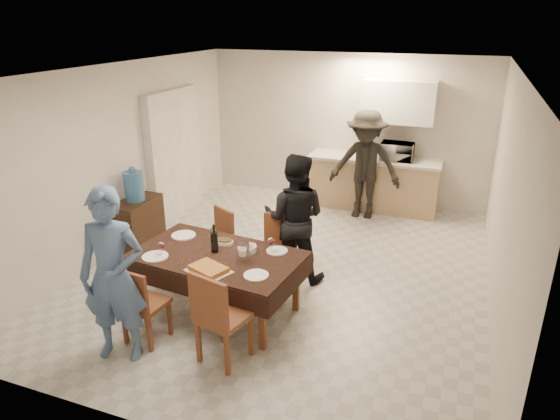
{
  "coord_description": "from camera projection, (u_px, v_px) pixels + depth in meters",
  "views": [
    {
      "loc": [
        1.97,
        -5.62,
        3.19
      ],
      "look_at": [
        -0.01,
        -0.3,
        0.96
      ],
      "focal_mm": 32.0,
      "sensor_mm": 36.0,
      "label": 1
    }
  ],
  "objects": [
    {
      "name": "wall_front",
      "position": [
        152.0,
        294.0,
        3.62
      ],
      "size": [
        5.0,
        0.02,
        2.6
      ],
      "primitive_type": "cube",
      "color": "silver",
      "rests_on": "floor"
    },
    {
      "name": "plate_near_left",
      "position": [
        155.0,
        257.0,
        5.45
      ],
      "size": [
        0.29,
        0.29,
        0.02
      ],
      "primitive_type": "cylinder",
      "color": "white",
      "rests_on": "dining_table"
    },
    {
      "name": "savoury_tart",
      "position": [
        208.0,
        269.0,
        5.14
      ],
      "size": [
        0.52,
        0.46,
        0.05
      ],
      "primitive_type": "cube",
      "rotation": [
        0.0,
        0.0,
        -0.38
      ],
      "color": "#C77A3A",
      "rests_on": "dining_table"
    },
    {
      "name": "plate_near_right",
      "position": [
        256.0,
        275.0,
        5.06
      ],
      "size": [
        0.26,
        0.26,
        0.01
      ],
      "primitive_type": "cylinder",
      "color": "white",
      "rests_on": "dining_table"
    },
    {
      "name": "person_near",
      "position": [
        113.0,
        276.0,
        4.72
      ],
      "size": [
        0.73,
        0.58,
        1.76
      ],
      "primitive_type": "imported",
      "rotation": [
        0.0,
        0.0,
        0.27
      ],
      "color": "#4C6A9A",
      "rests_on": "floor"
    },
    {
      "name": "chair_far_right",
      "position": [
        276.0,
        249.0,
        6.01
      ],
      "size": [
        0.5,
        0.51,
        0.5
      ],
      "rotation": [
        0.0,
        0.0,
        3.37
      ],
      "color": "brown",
      "rests_on": "floor"
    },
    {
      "name": "wall_back",
      "position": [
        346.0,
        129.0,
        8.85
      ],
      "size": [
        5.0,
        0.02,
        2.6
      ],
      "primitive_type": "cube",
      "color": "silver",
      "rests_on": "floor"
    },
    {
      "name": "wine_glass_c",
      "position": [
        213.0,
        234.0,
        5.81
      ],
      "size": [
        0.08,
        0.08,
        0.17
      ],
      "primitive_type": null,
      "color": "white",
      "rests_on": "dining_table"
    },
    {
      "name": "kitchen_base_cabinet",
      "position": [
        373.0,
        184.0,
        8.69
      ],
      "size": [
        2.2,
        0.6,
        0.86
      ],
      "primitive_type": "cube",
      "color": "tan",
      "rests_on": "floor"
    },
    {
      "name": "wine_bottle",
      "position": [
        214.0,
        238.0,
        5.52
      ],
      "size": [
        0.08,
        0.08,
        0.33
      ],
      "primitive_type": null,
      "color": "black",
      "rests_on": "dining_table"
    },
    {
      "name": "console",
      "position": [
        138.0,
        224.0,
        7.22
      ],
      "size": [
        0.4,
        0.79,
        0.73
      ],
      "primitive_type": "cube",
      "color": "black",
      "rests_on": "floor"
    },
    {
      "name": "plate_far_right",
      "position": [
        277.0,
        251.0,
        5.58
      ],
      "size": [
        0.24,
        0.24,
        0.01
      ],
      "primitive_type": "cylinder",
      "color": "white",
      "rests_on": "dining_table"
    },
    {
      "name": "dining_table",
      "position": [
        217.0,
        257.0,
        5.53
      ],
      "size": [
        1.94,
        1.26,
        0.72
      ],
      "rotation": [
        0.0,
        0.0,
        -0.11
      ],
      "color": "black",
      "rests_on": "floor"
    },
    {
      "name": "person_far",
      "position": [
        295.0,
        218.0,
        6.21
      ],
      "size": [
        0.87,
        0.71,
        1.65
      ],
      "primitive_type": "imported",
      "rotation": [
        0.0,
        0.0,
        3.25
      ],
      "color": "black",
      "rests_on": "floor"
    },
    {
      "name": "wine_glass_a",
      "position": [
        161.0,
        249.0,
        5.45
      ],
      "size": [
        0.08,
        0.08,
        0.17
      ],
      "primitive_type": null,
      "color": "white",
      "rests_on": "dining_table"
    },
    {
      "name": "water_pitcher",
      "position": [
        244.0,
        253.0,
        5.32
      ],
      "size": [
        0.13,
        0.13,
        0.21
      ],
      "primitive_type": "cylinder",
      "color": "white",
      "rests_on": "dining_table"
    },
    {
      "name": "wall_right",
      "position": [
        506.0,
        201.0,
        5.42
      ],
      "size": [
        0.02,
        6.0,
        2.6
      ],
      "primitive_type": "cube",
      "color": "silver",
      "rests_on": "floor"
    },
    {
      "name": "chair_far_left",
      "position": [
        210.0,
        240.0,
        6.31
      ],
      "size": [
        0.54,
        0.56,
        0.47
      ],
      "rotation": [
        0.0,
        0.0,
        2.65
      ],
      "color": "brown",
      "rests_on": "floor"
    },
    {
      "name": "kitchen_worktop",
      "position": [
        374.0,
        159.0,
        8.53
      ],
      "size": [
        2.24,
        0.64,
        0.05
      ],
      "primitive_type": "cube",
      "color": "#BCBBB6",
      "rests_on": "kitchen_base_cabinet"
    },
    {
      "name": "wall_left",
      "position": [
        123.0,
        158.0,
        7.05
      ],
      "size": [
        0.02,
        6.0,
        2.6
      ],
      "primitive_type": "cube",
      "color": "silver",
      "rests_on": "floor"
    },
    {
      "name": "plate_far_left",
      "position": [
        184.0,
        235.0,
        5.97
      ],
      "size": [
        0.29,
        0.29,
        0.02
      ],
      "primitive_type": "cylinder",
      "color": "white",
      "rests_on": "dining_table"
    },
    {
      "name": "salad_bowl",
      "position": [
        248.0,
        249.0,
        5.56
      ],
      "size": [
        0.19,
        0.19,
        0.07
      ],
      "primitive_type": "cylinder",
      "color": "white",
      "rests_on": "dining_table"
    },
    {
      "name": "ceiling",
      "position": [
        290.0,
        70.0,
        5.76
      ],
      "size": [
        5.0,
        6.0,
        0.02
      ],
      "primitive_type": "cube",
      "color": "white",
      "rests_on": "wall_back"
    },
    {
      "name": "stub_partition",
      "position": [
        174.0,
        155.0,
        8.16
      ],
      "size": [
        0.15,
        1.4,
        2.1
      ],
      "primitive_type": "cube",
      "color": "white",
      "rests_on": "floor"
    },
    {
      "name": "water_jug",
      "position": [
        134.0,
        186.0,
        7.01
      ],
      "size": [
        0.28,
        0.28,
        0.42
      ],
      "primitive_type": "cylinder",
      "color": "teal",
      "rests_on": "console"
    },
    {
      "name": "microwave",
      "position": [
        397.0,
        151.0,
        8.34
      ],
      "size": [
        0.53,
        0.36,
        0.29
      ],
      "primitive_type": "imported",
      "rotation": [
        0.0,
        0.0,
        3.14
      ],
      "color": "silver",
      "rests_on": "kitchen_worktop"
    },
    {
      "name": "mushroom_dish",
      "position": [
        224.0,
        242.0,
        5.77
      ],
      "size": [
        0.2,
        0.2,
        0.04
      ],
      "primitive_type": "cylinder",
      "color": "white",
      "rests_on": "dining_table"
    },
    {
      "name": "upper_cabinet",
      "position": [
        398.0,
        102.0,
        8.2
      ],
      "size": [
        1.2,
        0.34,
        0.7
      ],
      "primitive_type": "cube",
      "color": "silver",
      "rests_on": "wall_back"
    },
    {
      "name": "floor",
      "position": [
        289.0,
        269.0,
        6.71
      ],
      "size": [
        5.0,
        6.0,
        0.02
      ],
      "primitive_type": "cube",
      "color": "beige",
      "rests_on": "ground"
    },
    {
      "name": "person_kitchen",
      "position": [
        365.0,
        165.0,
        8.15
      ],
      "size": [
        1.16,
        0.67,
        1.8
      ],
      "primitive_type": "imported",
      "color": "black",
      "rests_on": "floor"
    },
    {
      "name": "chair_near_right",
      "position": [
        219.0,
        310.0,
        4.68
      ],
      "size": [
        0.54,
        0.55,
        0.54
      ],
      "rotation": [
        0.0,
        0.0,
        -0.24
      ],
      "color": "brown",
      "rests_on": "floor"
    },
    {
      "name": "wine_glass_b",
      "position": [
        271.0,
        245.0,
        5.52
      ],
      "size": [
        0.08,
        0.08,
        0.19
      ],
      "primitive_type": null,
      "color": "white",
      "rests_on": "dining_table"
    },
    {
      "name": "chair_near_left",
      "position": [
        139.0,
        298.0,
        5.0
      ],
      "size": [
        0.44,
        0.44,
        0.47
      ],
      "rotation": [
        0.0,
        0.0,
        -0.1
      ],
      "color": "brown",
      "rests_on": "floor"
    }
  ]
}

